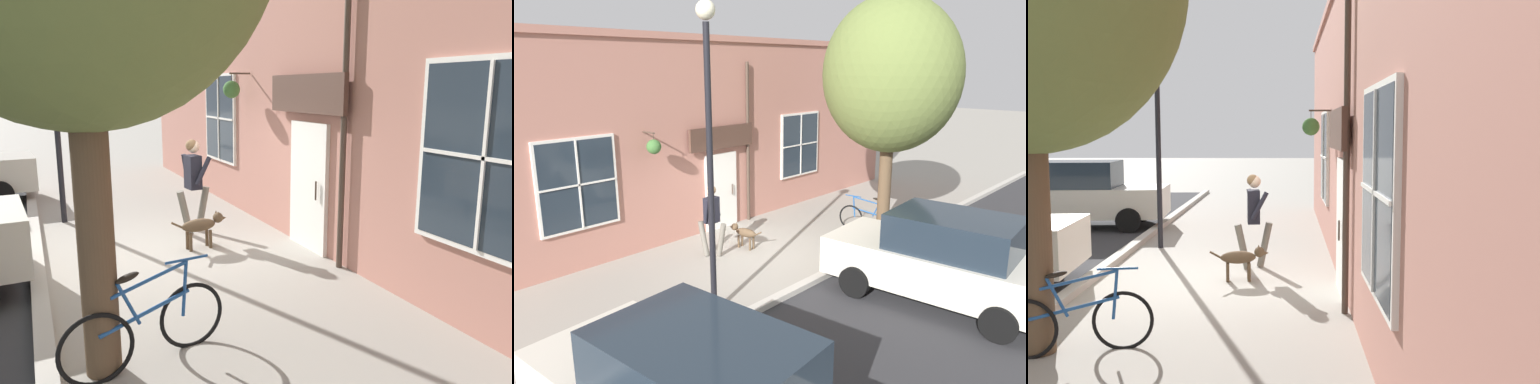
% 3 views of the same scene
% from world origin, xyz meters
% --- Properties ---
extents(ground_plane, '(90.00, 90.00, 0.00)m').
position_xyz_m(ground_plane, '(0.00, 0.00, 0.00)').
color(ground_plane, gray).
extents(storefront_facade, '(0.95, 18.00, 5.18)m').
position_xyz_m(storefront_facade, '(-2.34, 0.02, 2.59)').
color(storefront_facade, '#B27566').
rests_on(storefront_facade, ground_plane).
extents(pedestrian_walking, '(0.71, 0.55, 1.74)m').
position_xyz_m(pedestrian_walking, '(-0.71, -0.89, 1.05)').
color(pedestrian_walking, '#6B665B').
rests_on(pedestrian_walking, ground_plane).
extents(dog_on_leash, '(1.00, 0.30, 0.60)m').
position_xyz_m(dog_on_leash, '(-0.55, 0.01, 0.39)').
color(dog_on_leash, brown).
rests_on(dog_on_leash, ground_plane).
extents(leaning_bicycle, '(1.70, 0.45, 1.00)m').
position_xyz_m(leaning_bicycle, '(1.08, 3.21, 0.38)').
color(leaning_bicycle, black).
rests_on(leaning_bicycle, ground_plane).
extents(parked_car_nearest_curb, '(4.41, 2.16, 1.75)m').
position_xyz_m(parked_car_nearest_curb, '(4.09, -5.35, 0.88)').
color(parked_car_nearest_curb, beige).
rests_on(parked_car_nearest_curb, ground_plane).
extents(street_lamp, '(0.32, 0.32, 5.44)m').
position_xyz_m(street_lamp, '(1.43, -2.72, 3.50)').
color(street_lamp, black).
rests_on(street_lamp, ground_plane).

